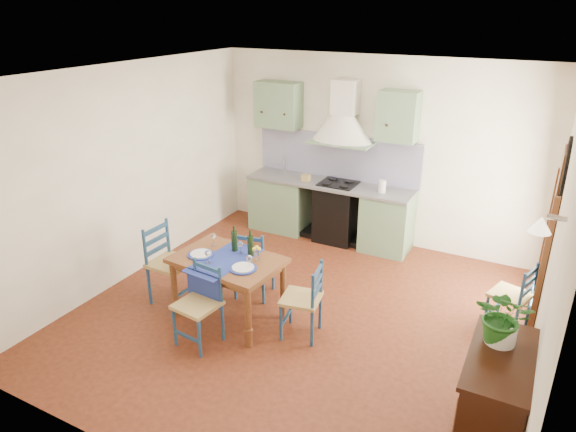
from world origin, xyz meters
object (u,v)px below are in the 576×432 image
object	(u,v)px
chair_near	(199,304)
potted_plant	(504,317)
sideboard	(494,399)
dining_table	(228,266)

from	to	relation	value
chair_near	potted_plant	world-z (taller)	potted_plant
potted_plant	sideboard	bearing A→B (deg)	-76.04
sideboard	chair_near	bearing A→B (deg)	178.24
chair_near	dining_table	bearing A→B (deg)	88.72
dining_table	potted_plant	xyz separation A→B (m)	(2.93, -0.45, 0.49)
dining_table	sideboard	bearing A→B (deg)	-11.90
dining_table	sideboard	xyz separation A→B (m)	(2.98, -0.63, -0.18)
dining_table	sideboard	size ratio (longest dim) A/B	1.23
dining_table	potted_plant	size ratio (longest dim) A/B	2.72
potted_plant	dining_table	bearing A→B (deg)	171.28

